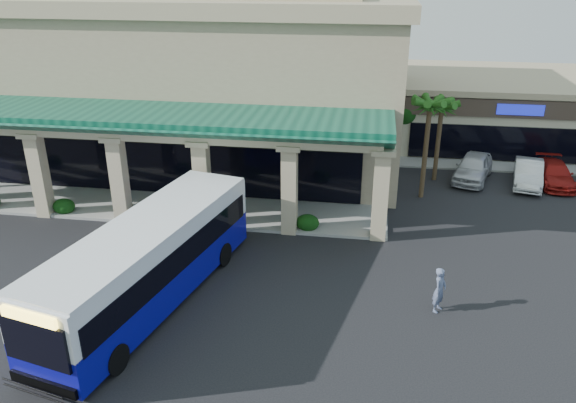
% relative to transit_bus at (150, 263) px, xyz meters
% --- Properties ---
extents(ground, '(110.00, 110.00, 0.00)m').
position_rel_transit_bus_xyz_m(ground, '(3.07, 1.94, -1.76)').
color(ground, black).
extents(main_building, '(30.80, 14.80, 11.35)m').
position_rel_transit_bus_xyz_m(main_building, '(-4.93, 17.94, 3.91)').
color(main_building, tan).
rests_on(main_building, ground).
extents(arcade, '(30.00, 6.20, 5.70)m').
position_rel_transit_bus_xyz_m(arcade, '(-4.93, 8.74, 1.09)').
color(arcade, '#0C4936').
rests_on(arcade, ground).
extents(strip_mall, '(22.50, 12.50, 4.90)m').
position_rel_transit_bus_xyz_m(strip_mall, '(21.07, 25.94, 0.69)').
color(strip_mall, beige).
rests_on(strip_mall, ground).
extents(palm_0, '(2.40, 2.40, 6.60)m').
position_rel_transit_bus_xyz_m(palm_0, '(11.57, 12.94, 1.54)').
color(palm_0, '#215516').
rests_on(palm_0, ground).
extents(palm_1, '(2.40, 2.40, 5.80)m').
position_rel_transit_bus_xyz_m(palm_1, '(12.57, 15.94, 1.14)').
color(palm_1, '#215516').
rests_on(palm_1, ground).
extents(broadleaf_tree, '(2.60, 2.60, 4.81)m').
position_rel_transit_bus_xyz_m(broadleaf_tree, '(10.57, 20.94, 0.64)').
color(broadleaf_tree, black).
rests_on(broadleaf_tree, ground).
extents(transit_bus, '(5.61, 12.96, 3.53)m').
position_rel_transit_bus_xyz_m(transit_bus, '(0.00, 0.00, 0.00)').
color(transit_bus, '#0C0D97').
rests_on(transit_bus, ground).
extents(pedestrian, '(0.72, 0.83, 1.91)m').
position_rel_transit_bus_xyz_m(pedestrian, '(11.50, 1.11, -0.81)').
color(pedestrian, slate).
rests_on(pedestrian, ground).
extents(car_silver, '(3.35, 5.19, 1.64)m').
position_rel_transit_bus_xyz_m(car_silver, '(14.94, 16.31, -0.94)').
color(car_silver, silver).
rests_on(car_silver, ground).
extents(car_white, '(2.53, 4.83, 1.51)m').
position_rel_transit_bus_xyz_m(car_white, '(18.20, 15.94, -1.01)').
color(car_white, silver).
rests_on(car_white, ground).
extents(car_red, '(2.06, 4.68, 1.34)m').
position_rel_transit_bus_xyz_m(car_red, '(19.88, 16.33, -1.10)').
color(car_red, maroon).
rests_on(car_red, ground).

